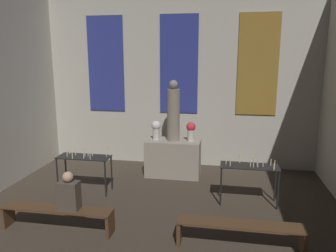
# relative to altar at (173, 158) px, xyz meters

# --- Properties ---
(wall_back) EXTENTS (7.87, 0.16, 4.83)m
(wall_back) POSITION_rel_altar_xyz_m (0.00, 1.03, 1.96)
(wall_back) COLOR beige
(wall_back) RESTS_ON ground_plane
(altar) EXTENTS (1.42, 0.74, 0.96)m
(altar) POSITION_rel_altar_xyz_m (0.00, 0.00, 0.00)
(altar) COLOR gray
(altar) RESTS_ON ground_plane
(statue) EXTENTS (0.33, 0.33, 1.57)m
(statue) POSITION_rel_altar_xyz_m (0.00, 0.00, 1.21)
(statue) COLOR gray
(statue) RESTS_ON altar
(flower_vase_left) EXTENTS (0.24, 0.24, 0.50)m
(flower_vase_left) POSITION_rel_altar_xyz_m (-0.46, 0.00, 0.77)
(flower_vase_left) COLOR beige
(flower_vase_left) RESTS_ON altar
(flower_vase_right) EXTENTS (0.24, 0.24, 0.50)m
(flower_vase_right) POSITION_rel_altar_xyz_m (0.46, 0.00, 0.77)
(flower_vase_right) COLOR beige
(flower_vase_right) RESTS_ON altar
(candle_rack_left) EXTENTS (1.22, 0.47, 1.05)m
(candle_rack_left) POSITION_rel_altar_xyz_m (-1.86, -1.43, 0.26)
(candle_rack_left) COLOR black
(candle_rack_left) RESTS_ON ground_plane
(candle_rack_right) EXTENTS (1.22, 0.47, 1.06)m
(candle_rack_right) POSITION_rel_altar_xyz_m (1.87, -1.43, 0.26)
(candle_rack_right) COLOR black
(candle_rack_right) RESTS_ON ground_plane
(pew_back_left) EXTENTS (2.06, 0.36, 0.44)m
(pew_back_left) POSITION_rel_altar_xyz_m (-1.62, -3.19, -0.16)
(pew_back_left) COLOR #4C331E
(pew_back_left) RESTS_ON ground_plane
(pew_back_right) EXTENTS (2.06, 0.36, 0.44)m
(pew_back_right) POSITION_rel_altar_xyz_m (1.62, -3.19, -0.16)
(pew_back_right) COLOR #4C331E
(pew_back_right) RESTS_ON ground_plane
(person_seated) EXTENTS (0.36, 0.24, 0.70)m
(person_seated) POSITION_rel_altar_xyz_m (-1.36, -3.19, 0.26)
(person_seated) COLOR #4C4238
(person_seated) RESTS_ON pew_back_left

